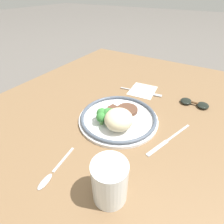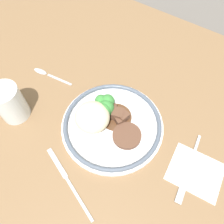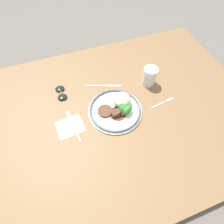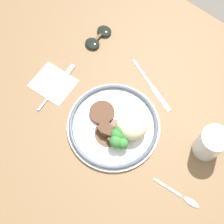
{
  "view_description": "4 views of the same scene",
  "coord_description": "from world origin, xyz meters",
  "px_view_note": "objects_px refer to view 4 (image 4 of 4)",
  "views": [
    {
      "loc": [
        0.4,
        0.24,
        0.43
      ],
      "look_at": [
        -0.04,
        -0.03,
        0.06
      ],
      "focal_mm": 28.0,
      "sensor_mm": 36.0,
      "label": 1
    },
    {
      "loc": [
        -0.19,
        0.23,
        0.58
      ],
      "look_at": [
        -0.02,
        -0.03,
        0.06
      ],
      "focal_mm": 35.0,
      "sensor_mm": 36.0,
      "label": 2
    },
    {
      "loc": [
        -0.22,
        -0.47,
        0.81
      ],
      "look_at": [
        -0.06,
        -0.02,
        0.08
      ],
      "focal_mm": 28.0,
      "sensor_mm": 36.0,
      "label": 3
    },
    {
      "loc": [
        0.16,
        -0.25,
        0.93
      ],
      "look_at": [
        -0.06,
        0.02,
        0.08
      ],
      "focal_mm": 50.0,
      "sensor_mm": 36.0,
      "label": 4
    }
  ],
  "objects_px": {
    "sunglasses": "(98,37)",
    "juice_glass": "(210,144)",
    "spoon": "(185,199)",
    "plate": "(117,126)",
    "fork": "(60,82)",
    "knife": "(152,87)"
  },
  "relations": [
    {
      "from": "sunglasses",
      "to": "juice_glass",
      "type": "bearing_deg",
      "value": -12.25
    },
    {
      "from": "spoon",
      "to": "plate",
      "type": "bearing_deg",
      "value": 165.25
    },
    {
      "from": "fork",
      "to": "sunglasses",
      "type": "xyz_separation_m",
      "value": [
        -0.02,
        0.21,
        0.0
      ]
    },
    {
      "from": "juice_glass",
      "to": "sunglasses",
      "type": "distance_m",
      "value": 0.51
    },
    {
      "from": "knife",
      "to": "sunglasses",
      "type": "height_order",
      "value": "sunglasses"
    },
    {
      "from": "knife",
      "to": "sunglasses",
      "type": "bearing_deg",
      "value": -166.87
    },
    {
      "from": "plate",
      "to": "knife",
      "type": "xyz_separation_m",
      "value": [
        -0.01,
        0.18,
        -0.02
      ]
    },
    {
      "from": "knife",
      "to": "spoon",
      "type": "height_order",
      "value": "spoon"
    },
    {
      "from": "fork",
      "to": "spoon",
      "type": "height_order",
      "value": "same"
    },
    {
      "from": "juice_glass",
      "to": "plate",
      "type": "bearing_deg",
      "value": -153.38
    },
    {
      "from": "juice_glass",
      "to": "sunglasses",
      "type": "bearing_deg",
      "value": 169.52
    },
    {
      "from": "plate",
      "to": "spoon",
      "type": "height_order",
      "value": "plate"
    },
    {
      "from": "plate",
      "to": "spoon",
      "type": "xyz_separation_m",
      "value": [
        0.28,
        -0.04,
        -0.02
      ]
    },
    {
      "from": "fork",
      "to": "knife",
      "type": "height_order",
      "value": "fork"
    },
    {
      "from": "knife",
      "to": "sunglasses",
      "type": "relative_size",
      "value": 1.83
    },
    {
      "from": "plate",
      "to": "fork",
      "type": "distance_m",
      "value": 0.24
    },
    {
      "from": "spoon",
      "to": "sunglasses",
      "type": "xyz_separation_m",
      "value": [
        -0.53,
        0.25,
        0.01
      ]
    },
    {
      "from": "juice_glass",
      "to": "knife",
      "type": "xyz_separation_m",
      "value": [
        -0.24,
        0.06,
        -0.05
      ]
    },
    {
      "from": "juice_glass",
      "to": "sunglasses",
      "type": "height_order",
      "value": "juice_glass"
    },
    {
      "from": "juice_glass",
      "to": "fork",
      "type": "height_order",
      "value": "juice_glass"
    },
    {
      "from": "knife",
      "to": "spoon",
      "type": "distance_m",
      "value": 0.36
    },
    {
      "from": "juice_glass",
      "to": "fork",
      "type": "bearing_deg",
      "value": -166.38
    }
  ]
}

